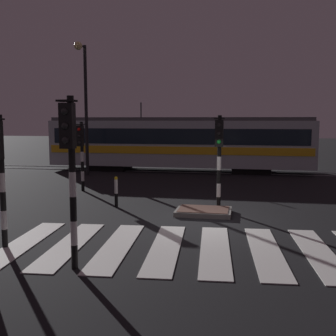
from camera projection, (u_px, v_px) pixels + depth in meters
ground_plane at (202, 223)px, 12.48m from camera, size 120.00×120.00×0.00m
rail_near at (223, 173)px, 23.81m from camera, size 80.00×0.12×0.03m
rail_far at (224, 170)px, 25.21m from camera, size 80.00×0.12×0.03m
crosswalk_zebra at (190, 249)px, 9.94m from camera, size 9.41×4.68×0.02m
traffic_island at (204, 211)px, 13.60m from camera, size 1.81×1.31×0.18m
traffic_light_corner_far_left at (81, 146)px, 17.73m from camera, size 0.36×0.42×3.02m
traffic_light_kerb_mid_left at (70, 157)px, 8.27m from camera, size 0.36×0.42×3.59m
traffic_light_median_centre at (219, 148)px, 13.88m from camera, size 0.36×0.42×3.26m
street_lamp_trackside_left at (84, 93)px, 22.44m from camera, size 0.44×1.21×7.18m
tram at (179, 142)px, 24.81m from camera, size 15.86×2.58×4.15m
bollard_island_edge at (116, 192)px, 14.61m from camera, size 0.12×0.12×1.11m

